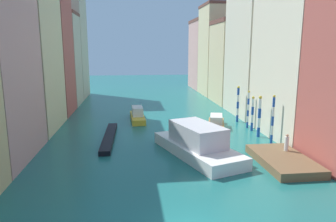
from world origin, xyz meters
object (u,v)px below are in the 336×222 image
Objects in this scene: mooring_pole_0 at (273,119)px; vaporetto_white at (197,143)px; person_on_dock at (287,143)px; motorboat_1 at (216,123)px; mooring_pole_3 at (248,109)px; motorboat_0 at (137,115)px; mooring_pole_1 at (259,116)px; mooring_pole_2 at (252,113)px; gondola_black at (109,137)px; waterfront_dock at (283,160)px; mooring_pole_4 at (238,104)px.

vaporetto_white is (-8.34, -2.46, -1.46)m from mooring_pole_0.
person_on_dock is 0.26× the size of motorboat_1.
mooring_pole_3 is 0.70× the size of motorboat_0.
motorboat_1 is at bearing 117.06° from mooring_pole_0.
mooring_pole_1 is 1.11× the size of mooring_pole_2.
gondola_black is at bearing 144.30° from vaporetto_white.
motorboat_0 is at bearing 152.69° from mooring_pole_2.
mooring_pole_2 reaches higher than waterfront_dock.
vaporetto_white is at bearing 167.21° from person_on_dock.
gondola_black is at bearing -169.12° from mooring_pole_3.
mooring_pole_1 is at bearing 32.72° from vaporetto_white.
mooring_pole_4 is at bearing 85.00° from waterfront_dock.
person_on_dock is at bearing -12.79° from vaporetto_white.
mooring_pole_4 is 4.93m from motorboat_1.
motorboat_0 is 10.90m from motorboat_1.
mooring_pole_3 is 0.41× the size of vaporetto_white.
mooring_pole_4 is at bearing 36.62° from motorboat_1.
mooring_pole_1 is at bearing -3.01° from gondola_black.
mooring_pole_0 is 0.77× the size of motorboat_0.
mooring_pole_1 is (-0.27, 2.73, -0.23)m from mooring_pole_0.
mooring_pole_0 is at bearing 16.44° from vaporetto_white.
waterfront_dock is 21.70m from motorboat_0.
mooring_pole_3 is at bearing 86.35° from mooring_pole_1.
mooring_pole_4 is (0.11, 7.47, 0.09)m from mooring_pole_1.
motorboat_0 is at bearing 137.35° from mooring_pole_0.
vaporetto_white is 15.79m from motorboat_0.
mooring_pole_1 is 16.66m from gondola_black.
vaporetto_white reaches higher than motorboat_0.
mooring_pole_2 reaches higher than person_on_dock.
vaporetto_white is (-8.08, -5.19, -1.22)m from mooring_pole_1.
motorboat_1 is (-2.28, 13.11, 0.26)m from waterfront_dock.
person_on_dock reaches higher than waterfront_dock.
motorboat_0 is at bearing 123.50° from waterfront_dock.
mooring_pole_0 is at bearing -89.15° from mooring_pole_4.
gondola_black is (-16.62, -6.60, -2.23)m from mooring_pole_4.
mooring_pole_3 reaches higher than motorboat_0.
mooring_pole_3 is (0.57, 11.04, 0.96)m from person_on_dock.
person_on_dock is at bearing 55.81° from waterfront_dock.
mooring_pole_0 is 8.62m from motorboat_1.
motorboat_0 is (-13.54, 6.99, -1.44)m from mooring_pole_2.
mooring_pole_0 is 0.45× the size of vaporetto_white.
motorboat_1 is at bearing 170.31° from mooring_pole_3.
vaporetto_white is 10.42m from gondola_black.
mooring_pole_1 is at bearing 81.36° from waterfront_dock.
motorboat_0 is (-11.97, 18.09, 0.34)m from waterfront_dock.
mooring_pole_0 is (0.58, 4.22, 1.19)m from person_on_dock.
mooring_pole_3 reaches higher than gondola_black.
person_on_dock is at bearing -97.76° from mooring_pole_0.
gondola_black is at bearing -158.35° from mooring_pole_4.
mooring_pole_4 is 18.02m from gondola_black.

